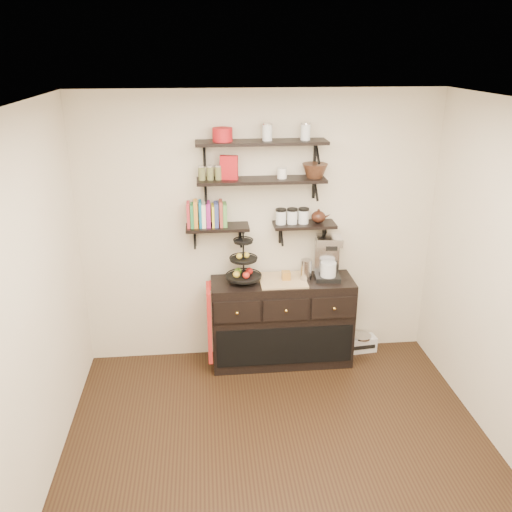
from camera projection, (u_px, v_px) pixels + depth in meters
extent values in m
plane|color=black|center=(283.00, 466.00, 4.20)|extent=(3.50, 3.50, 0.00)
cube|color=white|center=(291.00, 108.00, 3.23)|extent=(3.50, 3.50, 0.02)
cube|color=beige|center=(260.00, 230.00, 5.34)|extent=(3.50, 0.02, 2.70)
cube|color=beige|center=(23.00, 322.00, 3.56)|extent=(0.02, 3.50, 2.70)
cube|color=black|center=(262.00, 142.00, 4.90)|extent=(1.20, 0.27, 0.03)
cube|color=black|center=(204.00, 154.00, 5.00)|extent=(0.02, 0.03, 0.20)
cube|color=black|center=(315.00, 152.00, 5.10)|extent=(0.02, 0.03, 0.20)
cube|color=black|center=(262.00, 180.00, 5.03)|extent=(1.20, 0.27, 0.03)
cube|color=black|center=(206.00, 191.00, 5.13)|extent=(0.02, 0.03, 0.20)
cube|color=black|center=(314.00, 188.00, 5.23)|extent=(0.02, 0.03, 0.20)
cube|color=black|center=(217.00, 227.00, 5.16)|extent=(0.60, 0.25, 0.03)
cube|color=black|center=(195.00, 236.00, 5.28)|extent=(0.02, 0.03, 0.20)
cube|color=black|center=(240.00, 234.00, 5.32)|extent=(0.03, 0.03, 0.20)
cube|color=black|center=(304.00, 225.00, 5.24)|extent=(0.60, 0.25, 0.03)
cube|color=black|center=(280.00, 233.00, 5.36)|extent=(0.03, 0.03, 0.20)
cube|color=black|center=(324.00, 232.00, 5.40)|extent=(0.02, 0.03, 0.20)
cube|color=#B32B32|center=(190.00, 216.00, 5.10)|extent=(0.02, 0.15, 0.20)
cube|color=#25763C|center=(193.00, 214.00, 5.09)|extent=(0.03, 0.15, 0.24)
cube|color=orange|center=(197.00, 216.00, 5.10)|extent=(0.04, 0.15, 0.21)
cube|color=#11658F|center=(201.00, 214.00, 5.10)|extent=(0.03, 0.15, 0.25)
cube|color=#F9F0CC|center=(205.00, 215.00, 5.11)|extent=(0.03, 0.15, 0.22)
cube|color=#981F75|center=(209.00, 213.00, 5.10)|extent=(0.04, 0.15, 0.26)
cube|color=yellow|center=(213.00, 214.00, 5.11)|extent=(0.03, 0.15, 0.23)
cube|color=navy|center=(217.00, 216.00, 5.12)|extent=(0.03, 0.15, 0.20)
cube|color=#9A3D32|center=(221.00, 214.00, 5.12)|extent=(0.04, 0.15, 0.24)
cube|color=#4C8B3F|center=(225.00, 215.00, 5.13)|extent=(0.03, 0.15, 0.21)
cylinder|color=silver|center=(281.00, 217.00, 5.19)|extent=(0.10, 0.10, 0.13)
cylinder|color=silver|center=(292.00, 217.00, 5.20)|extent=(0.10, 0.10, 0.13)
cylinder|color=silver|center=(303.00, 217.00, 5.21)|extent=(0.10, 0.10, 0.13)
cube|color=black|center=(282.00, 322.00, 5.47)|extent=(1.40, 0.45, 0.90)
cube|color=tan|center=(283.00, 280.00, 5.30)|extent=(0.45, 0.41, 0.02)
sphere|color=gold|center=(237.00, 313.00, 5.10)|extent=(0.04, 0.04, 0.04)
sphere|color=gold|center=(286.00, 311.00, 5.14)|extent=(0.04, 0.04, 0.04)
sphere|color=gold|center=(334.00, 309.00, 5.18)|extent=(0.04, 0.04, 0.04)
cylinder|color=black|center=(243.00, 258.00, 5.18)|extent=(0.02, 0.02, 0.50)
cylinder|color=black|center=(244.00, 277.00, 5.25)|extent=(0.34, 0.34, 0.01)
cylinder|color=black|center=(243.00, 259.00, 5.18)|extent=(0.26, 0.26, 0.02)
cylinder|color=black|center=(243.00, 242.00, 5.12)|extent=(0.18, 0.18, 0.02)
sphere|color=#B21914|center=(249.00, 271.00, 5.28)|extent=(0.07, 0.07, 0.07)
sphere|color=gold|center=(239.00, 256.00, 5.17)|extent=(0.06, 0.06, 0.06)
cube|color=#9E6A24|center=(286.00, 275.00, 5.29)|extent=(0.08, 0.08, 0.08)
cube|color=black|center=(327.00, 277.00, 5.34)|extent=(0.26, 0.24, 0.04)
cube|color=silver|center=(327.00, 257.00, 5.34)|extent=(0.25, 0.11, 0.37)
cube|color=silver|center=(329.00, 240.00, 5.20)|extent=(0.26, 0.24, 0.08)
cylinder|color=silver|center=(328.00, 269.00, 5.28)|extent=(0.17, 0.17, 0.14)
cylinder|color=silver|center=(306.00, 270.00, 5.27)|extent=(0.11, 0.11, 0.22)
cube|color=maroon|center=(209.00, 322.00, 5.28)|extent=(0.04, 0.32, 0.74)
cube|color=silver|center=(361.00, 344.00, 5.78)|extent=(0.32, 0.18, 0.16)
cylinder|color=silver|center=(362.00, 336.00, 5.75)|extent=(0.22, 0.22, 0.02)
cube|color=black|center=(363.00, 348.00, 5.71)|extent=(0.26, 0.04, 0.04)
cube|color=#AC1319|center=(229.00, 168.00, 4.95)|extent=(0.17, 0.09, 0.22)
cylinder|color=white|center=(282.00, 173.00, 5.02)|extent=(0.09, 0.09, 0.10)
cylinder|color=#AC1319|center=(222.00, 135.00, 4.84)|extent=(0.18, 0.18, 0.12)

